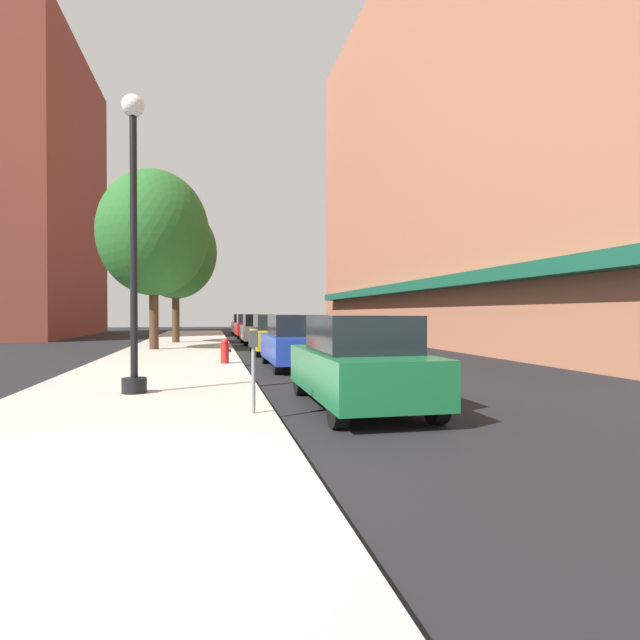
% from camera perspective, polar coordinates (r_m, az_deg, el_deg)
% --- Properties ---
extents(ground_plane, '(90.00, 90.00, 0.00)m').
position_cam_1_polar(ground_plane, '(23.12, -5.56, -3.50)').
color(ground_plane, black).
extents(sidewalk_slab, '(4.80, 50.00, 0.12)m').
position_cam_1_polar(sidewalk_slab, '(24.01, -15.38, -3.23)').
color(sidewalk_slab, '#A8A399').
rests_on(sidewalk_slab, ground).
extents(building_right_brick, '(6.80, 40.00, 23.40)m').
position_cam_1_polar(building_right_brick, '(31.76, 14.81, 19.00)').
color(building_right_brick, '#9E6047').
rests_on(building_right_brick, ground).
extents(building_far_background, '(6.80, 18.00, 21.35)m').
position_cam_1_polar(building_far_background, '(44.61, -28.62, 12.20)').
color(building_far_background, brown).
rests_on(building_far_background, ground).
extents(lamppost, '(0.48, 0.48, 5.90)m').
position_cam_1_polar(lamppost, '(10.92, -19.98, 8.60)').
color(lamppost, black).
rests_on(lamppost, sidewalk_slab).
extents(fire_hydrant, '(0.33, 0.26, 0.79)m').
position_cam_1_polar(fire_hydrant, '(16.59, -10.52, -3.37)').
color(fire_hydrant, red).
rests_on(fire_hydrant, sidewalk_slab).
extents(parking_meter_near, '(0.14, 0.09, 1.31)m').
position_cam_1_polar(parking_meter_near, '(8.20, -7.41, -4.52)').
color(parking_meter_near, slate).
rests_on(parking_meter_near, sidewalk_slab).
extents(tree_near, '(4.48, 4.48, 7.56)m').
position_cam_1_polar(tree_near, '(29.60, -15.74, 7.26)').
color(tree_near, '#422D1E').
rests_on(tree_near, sidewalk_slab).
extents(tree_mid, '(4.83, 4.83, 7.94)m').
position_cam_1_polar(tree_mid, '(24.19, -17.99, 9.16)').
color(tree_mid, '#422D1E').
rests_on(tree_mid, sidewalk_slab).
extents(car_green, '(1.80, 4.30, 1.66)m').
position_cam_1_polar(car_green, '(9.29, 4.33, -4.77)').
color(car_green, black).
rests_on(car_green, ground).
extents(car_blue, '(1.80, 4.30, 1.66)m').
position_cam_1_polar(car_blue, '(16.02, -2.67, -2.47)').
color(car_blue, black).
rests_on(car_blue, ground).
extents(car_yellow, '(1.80, 4.30, 1.66)m').
position_cam_1_polar(car_yellow, '(21.71, -5.15, -1.64)').
color(car_yellow, black).
rests_on(car_yellow, ground).
extents(car_white, '(1.80, 4.30, 1.66)m').
position_cam_1_polar(car_white, '(28.88, -6.87, -1.06)').
color(car_white, black).
rests_on(car_white, ground).
extents(car_red, '(1.80, 4.30, 1.66)m').
position_cam_1_polar(car_red, '(36.12, -7.92, -0.71)').
color(car_red, black).
rests_on(car_red, ground).
extents(car_silver, '(1.80, 4.30, 1.66)m').
position_cam_1_polar(car_silver, '(42.25, -8.52, -0.51)').
color(car_silver, black).
rests_on(car_silver, ground).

